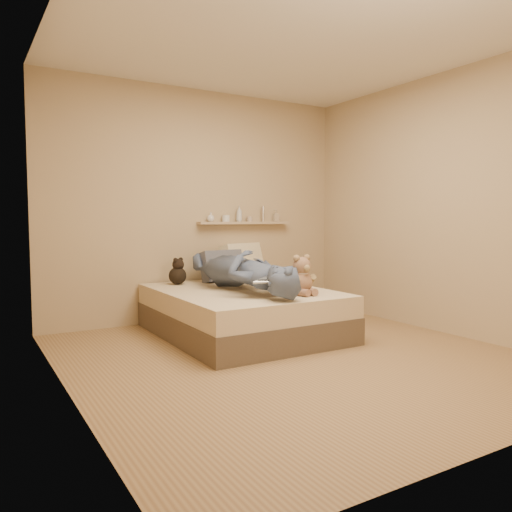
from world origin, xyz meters
TOP-DOWN VIEW (x-y plane):
  - room at (0.00, 0.00)m, footprint 3.80×3.80m
  - bed at (0.00, 0.93)m, footprint 1.50×1.90m
  - game_console at (-0.11, 0.33)m, footprint 0.21×0.15m
  - teddy_bear at (0.31, 0.35)m, footprint 0.31×0.29m
  - dark_plush at (-0.40, 1.61)m, footprint 0.19×0.19m
  - pillow_cream at (0.48, 1.76)m, footprint 0.61×0.42m
  - pillow_grey at (0.14, 1.62)m, footprint 0.53×0.30m
  - person at (-0.03, 0.83)m, footprint 0.65×1.69m
  - wall_shelf at (0.55, 1.84)m, footprint 1.20×0.12m
  - shelf_bottles at (0.49, 1.84)m, footprint 0.99×0.12m

SIDE VIEW (x-z plane):
  - bed at x=0.00m, z-range 0.00..0.45m
  - dark_plush at x=-0.40m, z-range 0.43..0.72m
  - teddy_bear at x=0.31m, z-range 0.42..0.79m
  - game_console at x=-0.11m, z-range 0.59..0.65m
  - pillow_grey at x=0.14m, z-range 0.44..0.80m
  - pillow_cream at x=0.48m, z-range 0.44..0.86m
  - person at x=-0.03m, z-range 0.45..0.85m
  - wall_shelf at x=0.55m, z-range 1.09..1.11m
  - shelf_bottles at x=0.49m, z-range 1.09..1.28m
  - room at x=0.00m, z-range -0.60..3.20m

